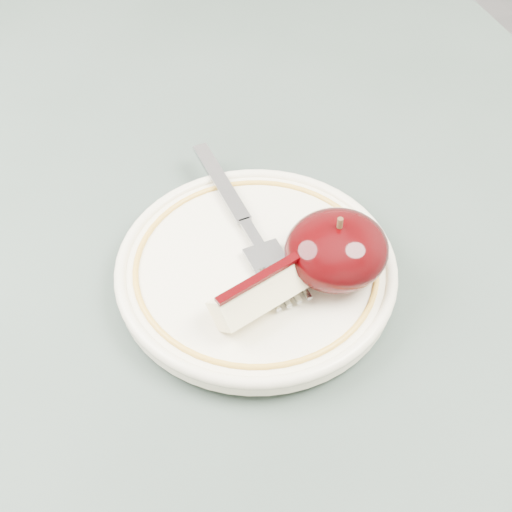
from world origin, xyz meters
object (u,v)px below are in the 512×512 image
object	(u,v)px
plate	(256,269)
apple_half	(337,250)
table	(149,344)
fork	(245,222)

from	to	relation	value
plate	apple_half	size ratio (longest dim) A/B	2.79
table	fork	bearing A→B (deg)	4.30
table	plate	bearing A→B (deg)	-21.19
plate	table	bearing A→B (deg)	158.81
plate	apple_half	bearing A→B (deg)	-24.96
table	fork	size ratio (longest dim) A/B	4.92
table	apple_half	bearing A→B (deg)	-22.64
table	apple_half	xyz separation A→B (m)	(0.13, -0.06, 0.13)
table	plate	xyz separation A→B (m)	(0.08, -0.03, 0.10)
apple_half	fork	distance (m)	0.08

